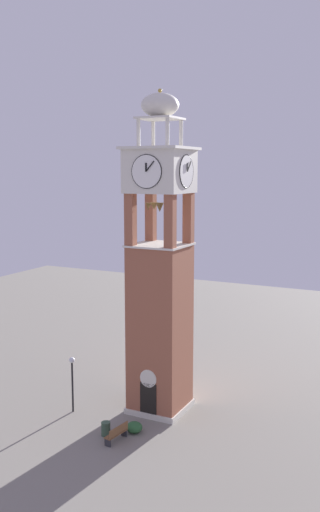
{
  "coord_description": "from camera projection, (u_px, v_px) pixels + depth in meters",
  "views": [
    {
      "loc": [
        14.98,
        -29.96,
        14.97
      ],
      "look_at": [
        0.0,
        0.0,
        9.8
      ],
      "focal_mm": 39.25,
      "sensor_mm": 36.0,
      "label": 1
    }
  ],
  "objects": [
    {
      "name": "ground",
      "position": [
        160.0,
        409.0,
        35.39
      ],
      "size": [
        80.0,
        80.0,
        0.0
      ],
      "primitive_type": "plane",
      "color": "gray"
    },
    {
      "name": "clock_tower",
      "position": [
        160.0,
        284.0,
        34.16
      ],
      "size": [
        3.76,
        3.76,
        19.63
      ],
      "color": "#93543D",
      "rests_on": "ground"
    },
    {
      "name": "lamp_post",
      "position": [
        72.0,
        374.0,
        34.62
      ],
      "size": [
        0.36,
        0.36,
        3.53
      ],
      "color": "black",
      "rests_on": "ground"
    },
    {
      "name": "shrub_near_entry",
      "position": [
        134.0,
        427.0,
        32.15
      ],
      "size": [
        0.93,
        0.93,
        0.63
      ],
      "primitive_type": "ellipsoid",
      "color": "#28562D",
      "rests_on": "ground"
    },
    {
      "name": "park_bench",
      "position": [
        117.0,
        433.0,
        31.05
      ],
      "size": [
        0.66,
        1.65,
        0.95
      ],
      "color": "brown",
      "rests_on": "ground"
    },
    {
      "name": "trash_bin",
      "position": [
        106.0,
        429.0,
        31.77
      ],
      "size": [
        0.52,
        0.52,
        0.8
      ],
      "primitive_type": "cylinder",
      "color": "#38513D",
      "rests_on": "ground"
    }
  ]
}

